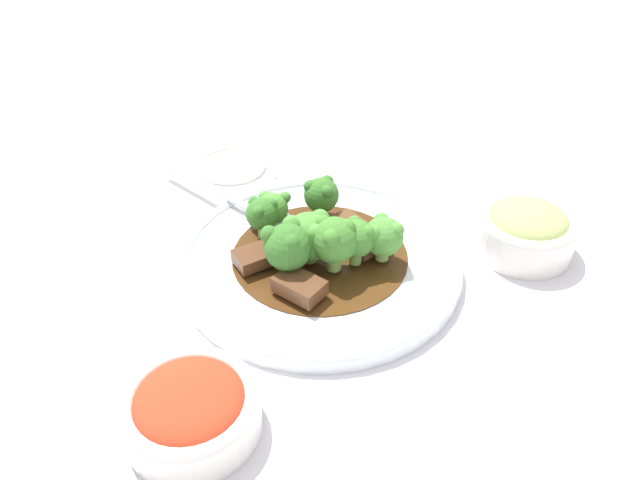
{
  "coord_description": "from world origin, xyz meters",
  "views": [
    {
      "loc": [
        -0.32,
        0.36,
        0.4
      ],
      "look_at": [
        0.0,
        0.0,
        0.03
      ],
      "focal_mm": 35.0,
      "sensor_mm": 36.0,
      "label": 1
    }
  ],
  "objects_px": {
    "main_plate": "(320,259)",
    "sauce_dish": "(232,166)",
    "broccoli_floret_2": "(356,238)",
    "broccoli_floret_3": "(275,206)",
    "broccoli_floret_0": "(334,239)",
    "side_bowl_appetizer": "(526,229)",
    "beef_strip_0": "(299,286)",
    "broccoli_floret_6": "(262,213)",
    "side_bowl_kimchi": "(191,409)",
    "broccoli_floret_5": "(384,236)",
    "broccoli_floret_4": "(285,245)",
    "beef_strip_1": "(355,234)",
    "broccoli_floret_1": "(321,194)",
    "beef_strip_2": "(264,254)",
    "broccoli_floret_7": "(308,235)",
    "serving_spoon": "(256,212)"
  },
  "relations": [
    {
      "from": "main_plate",
      "to": "sauce_dish",
      "type": "xyz_separation_m",
      "value": [
        0.21,
        -0.07,
        -0.0
      ]
    },
    {
      "from": "broccoli_floret_2",
      "to": "broccoli_floret_3",
      "type": "relative_size",
      "value": 1.22
    },
    {
      "from": "broccoli_floret_0",
      "to": "side_bowl_appetizer",
      "type": "height_order",
      "value": "broccoli_floret_0"
    },
    {
      "from": "broccoli_floret_0",
      "to": "broccoli_floret_3",
      "type": "relative_size",
      "value": 1.43
    },
    {
      "from": "beef_strip_0",
      "to": "side_bowl_appetizer",
      "type": "relative_size",
      "value": 0.47
    },
    {
      "from": "broccoli_floret_2",
      "to": "broccoli_floret_3",
      "type": "height_order",
      "value": "broccoli_floret_2"
    },
    {
      "from": "broccoli_floret_3",
      "to": "sauce_dish",
      "type": "xyz_separation_m",
      "value": [
        0.14,
        -0.06,
        -0.03
      ]
    },
    {
      "from": "broccoli_floret_2",
      "to": "broccoli_floret_0",
      "type": "bearing_deg",
      "value": 64.66
    },
    {
      "from": "broccoli_floret_0",
      "to": "broccoli_floret_6",
      "type": "distance_m",
      "value": 0.09
    },
    {
      "from": "side_bowl_kimchi",
      "to": "main_plate",
      "type": "bearing_deg",
      "value": -74.57
    },
    {
      "from": "main_plate",
      "to": "broccoli_floret_5",
      "type": "xyz_separation_m",
      "value": [
        -0.05,
        -0.03,
        0.04
      ]
    },
    {
      "from": "broccoli_floret_4",
      "to": "broccoli_floret_0",
      "type": "bearing_deg",
      "value": -130.6
    },
    {
      "from": "broccoli_floret_3",
      "to": "side_bowl_appetizer",
      "type": "xyz_separation_m",
      "value": [
        -0.2,
        -0.16,
        -0.02
      ]
    },
    {
      "from": "broccoli_floret_2",
      "to": "main_plate",
      "type": "bearing_deg",
      "value": 17.29
    },
    {
      "from": "beef_strip_1",
      "to": "broccoli_floret_4",
      "type": "bearing_deg",
      "value": 79.77
    },
    {
      "from": "sauce_dish",
      "to": "broccoli_floret_1",
      "type": "bearing_deg",
      "value": 173.95
    },
    {
      "from": "broccoli_floret_0",
      "to": "broccoli_floret_3",
      "type": "height_order",
      "value": "broccoli_floret_0"
    },
    {
      "from": "main_plate",
      "to": "beef_strip_2",
      "type": "relative_size",
      "value": 4.38
    },
    {
      "from": "beef_strip_1",
      "to": "broccoli_floret_7",
      "type": "height_order",
      "value": "broccoli_floret_7"
    },
    {
      "from": "beef_strip_0",
      "to": "broccoli_floret_2",
      "type": "relative_size",
      "value": 0.99
    },
    {
      "from": "broccoli_floret_4",
      "to": "sauce_dish",
      "type": "xyz_separation_m",
      "value": [
        0.2,
        -0.11,
        -0.04
      ]
    },
    {
      "from": "beef_strip_0",
      "to": "side_bowl_appetizer",
      "type": "distance_m",
      "value": 0.24
    },
    {
      "from": "broccoli_floret_4",
      "to": "serving_spoon",
      "type": "height_order",
      "value": "broccoli_floret_4"
    },
    {
      "from": "main_plate",
      "to": "side_bowl_kimchi",
      "type": "height_order",
      "value": "side_bowl_kimchi"
    },
    {
      "from": "beef_strip_0",
      "to": "beef_strip_2",
      "type": "distance_m",
      "value": 0.06
    },
    {
      "from": "beef_strip_1",
      "to": "side_bowl_kimchi",
      "type": "distance_m",
      "value": 0.25
    },
    {
      "from": "beef_strip_1",
      "to": "broccoli_floret_7",
      "type": "xyz_separation_m",
      "value": [
        0.01,
        0.06,
        0.02
      ]
    },
    {
      "from": "main_plate",
      "to": "broccoli_floret_7",
      "type": "xyz_separation_m",
      "value": [
        0.0,
        0.02,
        0.04
      ]
    },
    {
      "from": "broccoli_floret_2",
      "to": "broccoli_floret_4",
      "type": "xyz_separation_m",
      "value": [
        0.04,
        0.06,
        0.0
      ]
    },
    {
      "from": "main_plate",
      "to": "beef_strip_0",
      "type": "distance_m",
      "value": 0.06
    },
    {
      "from": "beef_strip_1",
      "to": "side_bowl_appetizer",
      "type": "xyz_separation_m",
      "value": [
        -0.13,
        -0.12,
        0.0
      ]
    },
    {
      "from": "broccoli_floret_5",
      "to": "broccoli_floret_6",
      "type": "relative_size",
      "value": 1.04
    },
    {
      "from": "beef_strip_2",
      "to": "broccoli_floret_0",
      "type": "relative_size",
      "value": 1.16
    },
    {
      "from": "sauce_dish",
      "to": "main_plate",
      "type": "bearing_deg",
      "value": 162.15
    },
    {
      "from": "broccoli_floret_5",
      "to": "side_bowl_appetizer",
      "type": "relative_size",
      "value": 0.46
    },
    {
      "from": "beef_strip_2",
      "to": "broccoli_floret_3",
      "type": "height_order",
      "value": "broccoli_floret_3"
    },
    {
      "from": "side_bowl_appetizer",
      "to": "broccoli_floret_4",
      "type": "bearing_deg",
      "value": 55.56
    },
    {
      "from": "beef_strip_0",
      "to": "beef_strip_2",
      "type": "xyz_separation_m",
      "value": [
        0.06,
        -0.01,
        -0.0
      ]
    },
    {
      "from": "beef_strip_2",
      "to": "main_plate",
      "type": "bearing_deg",
      "value": -126.49
    },
    {
      "from": "broccoli_floret_7",
      "to": "broccoli_floret_1",
      "type": "bearing_deg",
      "value": -57.61
    },
    {
      "from": "beef_strip_2",
      "to": "sauce_dish",
      "type": "height_order",
      "value": "beef_strip_2"
    },
    {
      "from": "broccoli_floret_7",
      "to": "sauce_dish",
      "type": "distance_m",
      "value": 0.23
    },
    {
      "from": "broccoli_floret_2",
      "to": "side_bowl_kimchi",
      "type": "height_order",
      "value": "broccoli_floret_2"
    },
    {
      "from": "main_plate",
      "to": "beef_strip_0",
      "type": "bearing_deg",
      "value": 114.74
    },
    {
      "from": "beef_strip_1",
      "to": "side_bowl_kimchi",
      "type": "relative_size",
      "value": 0.71
    },
    {
      "from": "broccoli_floret_5",
      "to": "sauce_dish",
      "type": "height_order",
      "value": "broccoli_floret_5"
    },
    {
      "from": "broccoli_floret_0",
      "to": "broccoli_floret_2",
      "type": "bearing_deg",
      "value": -115.34
    },
    {
      "from": "side_bowl_kimchi",
      "to": "broccoli_floret_5",
      "type": "bearing_deg",
      "value": -88.69
    },
    {
      "from": "beef_strip_0",
      "to": "sauce_dish",
      "type": "xyz_separation_m",
      "value": [
        0.23,
        -0.12,
        -0.02
      ]
    },
    {
      "from": "broccoli_floret_3",
      "to": "side_bowl_kimchi",
      "type": "distance_m",
      "value": 0.25
    }
  ]
}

